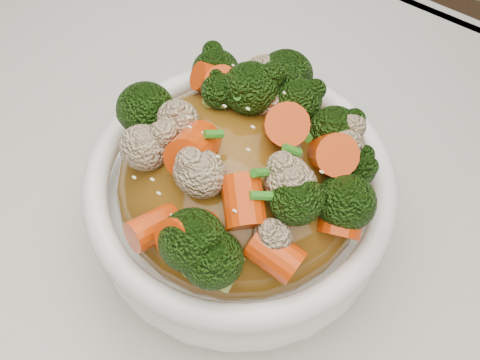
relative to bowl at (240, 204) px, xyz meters
The scene contains 8 objects.
tablecloth 0.08m from the bowl, 59.20° to the right, with size 1.20×0.80×0.04m, color silver.
bowl is the anchor object (origin of this frame).
sauce_base 0.03m from the bowl, behind, with size 0.18×0.18×0.10m, color brown.
carrots 0.10m from the bowl, behind, with size 0.18×0.18×0.05m, color #D23C06, non-canonical shape.
broccoli 0.10m from the bowl, behind, with size 0.18×0.18×0.05m, color black, non-canonical shape.
cauliflower 0.09m from the bowl, behind, with size 0.18×0.18×0.04m, color tan, non-canonical shape.
scallions 0.10m from the bowl, behind, with size 0.14×0.14×0.02m, color #297A1C, non-canonical shape.
sesame_seeds 0.10m from the bowl, behind, with size 0.16×0.16×0.01m, color beige, non-canonical shape.
Camera 1 is at (0.11, -0.15, 1.17)m, focal length 42.00 mm.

